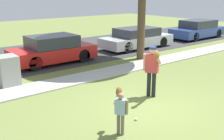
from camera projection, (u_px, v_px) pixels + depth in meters
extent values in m
plane|color=olive|center=(85.00, 79.00, 11.00)|extent=(48.00, 48.00, 0.00)
cube|color=#B2B2AD|center=(84.00, 78.00, 11.07)|extent=(36.00, 1.20, 0.06)
cube|color=#38383A|center=(33.00, 56.00, 14.84)|extent=(36.00, 6.80, 0.02)
cylinder|color=black|center=(154.00, 85.00, 9.02)|extent=(0.13, 0.13, 0.83)
cylinder|color=black|center=(149.00, 84.00, 9.08)|extent=(0.13, 0.13, 0.83)
cube|color=#B73838|center=(152.00, 63.00, 8.86)|extent=(0.39, 0.46, 0.59)
sphere|color=tan|center=(153.00, 50.00, 8.74)|extent=(0.23, 0.23, 0.23)
cylinder|color=navy|center=(153.00, 48.00, 8.72)|extent=(0.24, 0.24, 0.07)
cylinder|color=tan|center=(158.00, 59.00, 8.48)|extent=(0.49, 0.33, 0.40)
ellipsoid|color=brown|center=(157.00, 55.00, 8.26)|extent=(0.26, 0.23, 0.26)
cylinder|color=tan|center=(145.00, 62.00, 8.95)|extent=(0.10, 0.10, 0.55)
cylinder|color=#6B6656|center=(118.00, 124.00, 6.69)|extent=(0.08, 0.08, 0.54)
cylinder|color=#6B6656|center=(123.00, 125.00, 6.65)|extent=(0.08, 0.08, 0.54)
cube|color=#8CADC6|center=(121.00, 107.00, 6.54)|extent=(0.25, 0.29, 0.38)
sphere|color=#A87A5B|center=(121.00, 96.00, 6.47)|extent=(0.15, 0.15, 0.15)
cylinder|color=#A87A5B|center=(117.00, 98.00, 6.71)|extent=(0.32, 0.21, 0.26)
ellipsoid|color=brown|center=(119.00, 92.00, 6.79)|extent=(0.26, 0.23, 0.26)
cylinder|color=#A87A5B|center=(127.00, 107.00, 6.48)|extent=(0.06, 0.06, 0.36)
sphere|color=white|center=(136.00, 119.00, 7.45)|extent=(0.07, 0.07, 0.07)
cube|color=gray|center=(8.00, 71.00, 10.03)|extent=(0.67, 0.77, 1.13)
cylinder|color=brown|center=(142.00, 7.00, 13.58)|extent=(0.38, 0.38, 5.21)
cube|color=red|center=(53.00, 53.00, 13.26)|extent=(4.00, 1.75, 0.60)
cube|color=#2D333D|center=(52.00, 41.00, 13.10)|extent=(2.20, 1.61, 0.55)
cylinder|color=black|center=(35.00, 63.00, 11.98)|extent=(0.64, 0.22, 0.64)
cylinder|color=black|center=(22.00, 57.00, 13.14)|extent=(0.64, 0.22, 0.64)
cylinder|color=black|center=(83.00, 56.00, 13.46)|extent=(0.64, 0.22, 0.64)
cylinder|color=black|center=(68.00, 50.00, 14.62)|extent=(0.64, 0.22, 0.64)
cube|color=silver|center=(137.00, 41.00, 16.77)|extent=(4.60, 1.80, 0.55)
cube|color=#2D333D|center=(137.00, 32.00, 16.62)|extent=(2.53, 1.66, 0.50)
cylinder|color=black|center=(128.00, 48.00, 15.36)|extent=(0.64, 0.22, 0.64)
cylinder|color=black|center=(110.00, 44.00, 16.55)|extent=(0.64, 0.22, 0.64)
cylinder|color=black|center=(162.00, 42.00, 17.06)|extent=(0.64, 0.22, 0.64)
cylinder|color=black|center=(144.00, 39.00, 18.25)|extent=(0.64, 0.22, 0.64)
cube|color=#2D478C|center=(198.00, 32.00, 20.29)|extent=(4.50, 1.80, 0.60)
cube|color=#2D333D|center=(198.00, 24.00, 20.13)|extent=(2.48, 1.66, 0.55)
cylinder|color=black|center=(195.00, 37.00, 18.90)|extent=(0.64, 0.22, 0.64)
cylinder|color=black|center=(177.00, 34.00, 20.09)|extent=(0.64, 0.22, 0.64)
cylinder|color=black|center=(218.00, 33.00, 20.57)|extent=(0.64, 0.22, 0.64)
cylinder|color=black|center=(200.00, 31.00, 21.76)|extent=(0.64, 0.22, 0.64)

